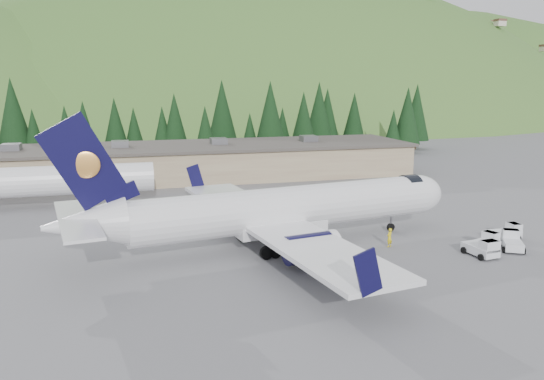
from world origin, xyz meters
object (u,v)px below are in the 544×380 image
Objects in this scene: second_airliner at (33,181)px; baggage_tug_d at (483,249)px; terminal_building at (187,161)px; baggage_tug_a at (486,242)px; baggage_tug_b at (507,232)px; baggage_tug_c at (512,241)px; ramp_worker at (389,238)px; airliner at (278,211)px.

second_airliner is 49.77m from baggage_tug_d.
terminal_building is (19.91, 16.00, -0.70)m from second_airliner.
baggage_tug_a is 1.07× the size of baggage_tug_b.
terminal_building is at bearing 124.35° from baggage_tug_b.
baggage_tug_a is 0.92× the size of baggage_tug_c.
baggage_tug_c reaches higher than baggage_tug_a.
baggage_tug_a is (41.56, -27.83, -2.65)m from second_airliner.
baggage_tug_b is 6.90m from baggage_tug_d.
ramp_worker reaches higher than baggage_tug_d.
ramp_worker is at bearing -36.61° from second_airliner.
baggage_tug_c is at bearing 100.52° from baggage_tug_d.
terminal_building is 49.83m from baggage_tug_d.
second_airliner is at bearing -132.95° from baggage_tug_d.
second_airliner is at bearing 153.33° from baggage_tug_b.
ramp_worker is at bearing 100.91° from baggage_tug_c.
terminal_building is at bearing 97.64° from baggage_tug_a.
airliner reaches higher than baggage_tug_d.
baggage_tug_a is 48.93m from terminal_building.
airliner is at bearing 102.33° from baggage_tug_c.
baggage_tug_d reaches higher than baggage_tug_b.
baggage_tug_c is at bearing 131.89° from ramp_worker.
baggage_tug_a is 1.78× the size of ramp_worker.
baggage_tug_a is at bearing 130.83° from baggage_tug_d.
baggage_tug_b is 0.04× the size of terminal_building.
baggage_tug_b is (45.59, -25.64, -2.64)m from second_airliner.
baggage_tug_a is at bearing -63.72° from terminal_building.
terminal_building is (-21.65, 43.83, 1.95)m from baggage_tug_a.
baggage_tug_c reaches higher than baggage_tug_b.
baggage_tug_c is 4.06m from baggage_tug_d.
baggage_tug_c is at bearing -26.53° from airliner.
baggage_tug_d is (-1.63, -1.76, 0.07)m from baggage_tug_a.
second_airliner is at bearing 127.55° from baggage_tug_a.
second_airliner reaches higher than terminal_building.
baggage_tug_d is (-3.89, -1.18, 0.01)m from baggage_tug_c.
baggage_tug_c is 1.04× the size of baggage_tug_d.
baggage_tug_b is at bearing -58.34° from terminal_building.
airliner is at bearing -121.13° from baggage_tug_d.
baggage_tug_c is (19.99, -6.23, -2.63)m from airliner.
baggage_tug_a is 2.33m from baggage_tug_c.
airliner is 12.14× the size of baggage_tug_a.
baggage_tug_c is at bearing -119.93° from baggage_tug_b.
ramp_worker is at bearing 141.41° from baggage_tug_a.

